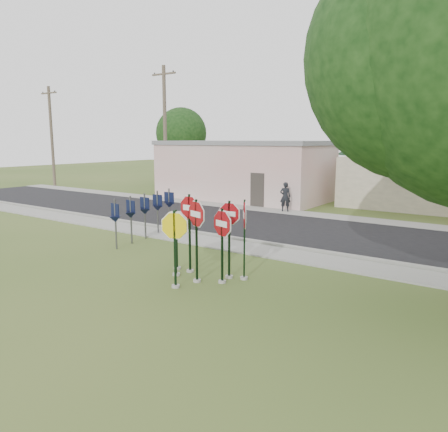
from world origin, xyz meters
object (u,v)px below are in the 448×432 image
Objects in this scene: pedestrian at (285,197)px; stop_sign_left at (176,234)px; utility_pole_near at (165,130)px; stop_sign_center at (196,229)px; stop_sign_yellow at (175,239)px.

stop_sign_left is at bearing 81.35° from pedestrian.
utility_pole_near is 5.43× the size of pedestrian.
stop_sign_left is at bearing -46.50° from utility_pole_near.
stop_sign_left is at bearing 172.69° from stop_sign_center.
stop_sign_left is (-0.75, 0.88, -0.13)m from stop_sign_yellow.
stop_sign_center is at bearing -7.31° from stop_sign_left.
stop_sign_center is at bearing -44.77° from utility_pole_near.
stop_sign_left is (-0.94, 0.12, -0.32)m from stop_sign_center.
stop_sign_yellow is at bearing -46.67° from utility_pole_near.
pedestrian is (-2.87, 13.05, -0.40)m from stop_sign_left.
utility_pole_near is at bearing 133.50° from stop_sign_left.
pedestrian is (10.34, -0.87, -4.03)m from utility_pole_near.
utility_pole_near is (-13.96, 14.80, 3.50)m from stop_sign_yellow.
pedestrian is at bearing 102.42° from stop_sign_left.
stop_sign_center reaches higher than stop_sign_left.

